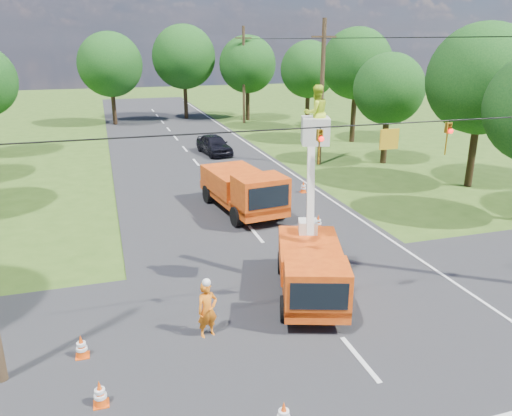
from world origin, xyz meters
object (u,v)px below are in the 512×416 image
object	(u,v)px
traffic_cone_2	(320,246)
tree_right_d	(356,64)
distant_car	(214,144)
pole_right_far	(244,75)
pole_right_mid	(322,93)
traffic_cone_7	(303,187)
bucket_truck	(312,255)
traffic_cone_5	(81,346)
tree_right_e	(309,70)
tree_right_b	(483,79)
tree_far_c	(248,64)
traffic_cone_4	(100,393)
ground_worker	(207,310)
second_truck	(244,189)
tree_right_c	(389,89)
tree_far_a	(110,65)
traffic_cone_3	(318,222)
traffic_cone_8	(284,415)
tree_far_b	(184,57)

from	to	relation	value
traffic_cone_2	tree_right_d	distance (m)	26.12
distant_car	pole_right_far	bearing A→B (deg)	58.12
pole_right_far	pole_right_mid	bearing A→B (deg)	-90.00
traffic_cone_2	traffic_cone_7	distance (m)	8.87
bucket_truck	traffic_cone_2	world-z (taller)	bucket_truck
traffic_cone_5	bucket_truck	bearing A→B (deg)	10.41
tree_right_e	tree_right_b	bearing A→B (deg)	-87.01
tree_right_b	tree_right_d	size ratio (longest dim) A/B	1.00
tree_right_b	tree_far_c	size ratio (longest dim) A/B	1.05
traffic_cone_2	distant_car	bearing A→B (deg)	89.98
traffic_cone_4	tree_far_c	bearing A→B (deg)	69.34
traffic_cone_7	tree_right_e	size ratio (longest dim) A/B	0.08
traffic_cone_2	traffic_cone_5	world-z (taller)	same
ground_worker	tree_right_d	distance (m)	32.94
second_truck	tree_right_b	distance (m)	15.57
bucket_truck	tree_right_d	bearing A→B (deg)	77.97
bucket_truck	tree_far_c	xyz separation A→B (m)	(9.38, 40.15, 4.48)
pole_right_far	tree_right_b	size ratio (longest dim) A/B	1.04
second_truck	tree_right_c	world-z (taller)	tree_right_c
second_truck	tree_far_c	world-z (taller)	tree_far_c
traffic_cone_5	traffic_cone_7	bearing A→B (deg)	47.28
traffic_cone_2	tree_right_c	distance (m)	18.51
pole_right_far	tree_far_a	bearing A→B (deg)	167.47
second_truck	traffic_cone_3	xyz separation A→B (m)	(2.74, -3.40, -0.91)
tree_right_c	tree_far_a	size ratio (longest dim) A/B	0.82
traffic_cone_8	tree_far_b	world-z (taller)	tree_far_b
second_truck	tree_far_b	world-z (taller)	tree_far_b
tree_right_c	tree_far_c	world-z (taller)	tree_far_c
traffic_cone_4	traffic_cone_5	size ratio (longest dim) A/B	1.00
pole_right_far	tree_right_d	world-z (taller)	pole_right_far
traffic_cone_2	tree_far_a	xyz separation A→B (m)	(-6.94, 37.84, 5.83)
ground_worker	tree_right_c	distance (m)	25.56
bucket_truck	tree_right_d	size ratio (longest dim) A/B	0.75
distant_car	tree_right_b	distance (m)	19.62
traffic_cone_8	bucket_truck	bearing A→B (deg)	61.46
tree_right_c	traffic_cone_7	bearing A→B (deg)	-147.71
traffic_cone_2	traffic_cone_7	xyz separation A→B (m)	(2.72, 8.45, 0.00)
traffic_cone_3	tree_right_e	world-z (taller)	tree_right_e
traffic_cone_8	second_truck	bearing A→B (deg)	77.69
traffic_cone_3	traffic_cone_5	bearing A→B (deg)	-144.96
traffic_cone_5	tree_right_b	distance (m)	26.00
tree_right_b	tree_far_b	bearing A→B (deg)	109.98
traffic_cone_4	tree_right_e	distance (m)	42.60
ground_worker	traffic_cone_2	world-z (taller)	ground_worker
traffic_cone_8	pole_right_mid	bearing A→B (deg)	64.30
tree_far_c	traffic_cone_8	bearing A→B (deg)	-105.21
distant_car	tree_far_b	world-z (taller)	tree_far_b
pole_right_far	tree_far_b	xyz separation A→B (m)	(-5.50, 5.00, 1.70)
traffic_cone_3	second_truck	bearing A→B (deg)	128.85
traffic_cone_2	traffic_cone_7	size ratio (longest dim) A/B	1.00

